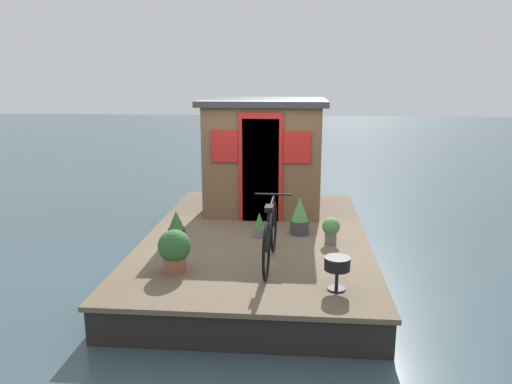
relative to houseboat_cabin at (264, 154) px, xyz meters
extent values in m
plane|color=#384C54|center=(-1.56, 0.00, -1.48)|extent=(60.00, 60.00, 0.00)
cube|color=brown|center=(-1.56, 0.00, -1.03)|extent=(5.34, 3.33, 0.06)
cube|color=black|center=(-1.56, 0.00, -1.27)|extent=(5.23, 3.26, 0.42)
cube|color=brown|center=(0.01, 0.00, -0.06)|extent=(1.76, 1.97, 1.87)
cube|color=#28282B|center=(0.01, 0.00, 0.93)|extent=(1.96, 2.17, 0.10)
cube|color=maroon|center=(-0.89, 0.00, -0.15)|extent=(0.04, 0.60, 1.70)
cube|color=red|center=(-0.89, 0.00, -0.10)|extent=(0.03, 0.72, 1.80)
cube|color=red|center=(-0.89, -0.59, 0.25)|extent=(0.03, 0.44, 0.52)
cube|color=red|center=(-0.89, 0.59, 0.25)|extent=(0.03, 0.44, 0.52)
torus|color=black|center=(-2.32, -0.29, -0.65)|extent=(0.70, 0.06, 0.70)
torus|color=black|center=(-3.32, -0.26, -0.65)|extent=(0.70, 0.06, 0.70)
cylinder|color=black|center=(-2.86, -0.27, -0.42)|extent=(0.94, 0.07, 0.48)
cylinder|color=black|center=(-2.70, -0.28, -0.22)|extent=(0.60, 0.05, 0.06)
cylinder|color=black|center=(-3.16, -0.26, -0.44)|extent=(0.35, 0.05, 0.43)
cylinder|color=black|center=(-2.36, -0.29, -0.42)|extent=(0.12, 0.04, 0.45)
cube|color=black|center=(-3.00, -0.27, -0.20)|extent=(0.20, 0.11, 0.06)
cylinder|color=black|center=(-2.40, -0.29, -0.17)|extent=(0.04, 0.50, 0.02)
cylinder|color=#38383D|center=(-1.89, 1.18, -0.92)|extent=(0.25, 0.25, 0.15)
cone|color=#2D602D|center=(-1.89, 1.18, -0.71)|extent=(0.23, 0.23, 0.27)
cylinder|color=slate|center=(-1.74, -0.05, -0.92)|extent=(0.17, 0.17, 0.15)
cone|color=#387533|center=(-1.74, -0.05, -0.73)|extent=(0.15, 0.15, 0.23)
cylinder|color=slate|center=(-1.94, -1.10, -0.91)|extent=(0.17, 0.17, 0.17)
sphere|color=#4C8942|center=(-1.94, -1.10, -0.74)|extent=(0.26, 0.26, 0.26)
cylinder|color=#38383D|center=(-1.53, -0.65, -0.89)|extent=(0.29, 0.29, 0.22)
cone|color=#4C8942|center=(-1.53, -0.65, -0.59)|extent=(0.26, 0.26, 0.37)
cylinder|color=#935138|center=(-3.16, 0.89, -0.90)|extent=(0.28, 0.28, 0.18)
sphere|color=#2D602D|center=(-3.16, 0.89, -0.67)|extent=(0.41, 0.41, 0.41)
cylinder|color=black|center=(-3.55, -1.07, -0.68)|extent=(0.29, 0.29, 0.15)
cylinder|color=black|center=(-3.55, -1.07, -0.87)|extent=(0.04, 0.04, 0.24)
cylinder|color=black|center=(-3.55, -1.07, -0.99)|extent=(0.20, 0.20, 0.02)
camera|label=1|loc=(-8.83, -0.61, 1.36)|focal=34.78mm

